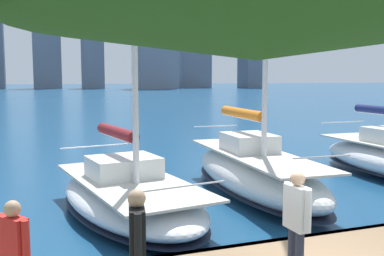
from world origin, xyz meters
The scene contains 6 objects.
city_skyline centered at (-0.63, -159.98, 20.20)m, with size 165.24×22.66×51.33m.
sailboat_orange centered at (-2.23, -6.46, 0.78)m, with size 2.75×8.01×12.80m.
sailboat_maroon centered at (1.93, -5.74, 0.62)m, with size 4.01×7.25×12.61m.
person_black_shirt centered at (3.16, 0.56, 1.62)m, with size 0.27×0.61×1.70m.
person_white_shirt centered at (0.66, 0.29, 1.63)m, with size 0.23×0.62×1.70m.
person_red_shirt centered at (4.61, 0.05, 1.54)m, with size 0.39×0.49×1.56m.
Camera 1 is at (4.37, 5.89, 3.66)m, focal length 42.00 mm.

